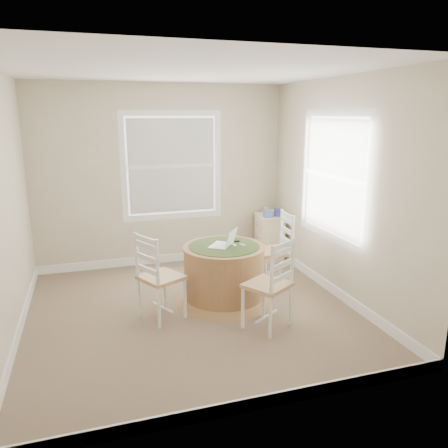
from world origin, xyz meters
name	(u,v)px	position (x,y,z in m)	size (l,w,h in m)	color
room	(202,196)	(0.17, 0.16, 1.30)	(3.64, 3.64, 2.64)	#7B684E
round_table	(224,271)	(0.44, 0.19, 0.37)	(1.14, 1.14, 0.69)	#9B6945
chair_left	(161,277)	(-0.34, -0.03, 0.47)	(0.42, 0.40, 0.95)	white
chair_near	(267,285)	(0.66, -0.58, 0.47)	(0.42, 0.40, 0.95)	white
chair_right	(274,251)	(1.19, 0.45, 0.47)	(0.42, 0.40, 0.95)	white
laptop	(223,244)	(0.43, 0.20, 0.71)	(0.39, 0.39, 0.21)	white
mouse	(234,245)	(0.55, 0.17, 0.69)	(0.05, 0.09, 0.03)	white
phone	(243,245)	(0.66, 0.16, 0.68)	(0.04, 0.09, 0.02)	#B7BABF
keys	(237,241)	(0.63, 0.31, 0.69)	(0.06, 0.05, 0.03)	black
corner_chest	(269,237)	(1.58, 1.51, 0.34)	(0.45, 0.56, 0.69)	#F3E6B6
tissue_box	(268,214)	(1.50, 1.40, 0.74)	(0.12, 0.12, 0.10)	#5264BD
box_yellow	(272,212)	(1.64, 1.56, 0.72)	(0.15, 0.10, 0.06)	#DEDA4E
box_blue	(277,212)	(1.65, 1.41, 0.75)	(0.08, 0.08, 0.12)	#3739A7
cup_cream	(266,211)	(1.57, 1.63, 0.73)	(0.07, 0.07, 0.09)	beige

